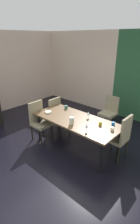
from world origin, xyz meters
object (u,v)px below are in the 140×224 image
Objects in this scene: dining_table at (76,122)px; cup_south at (66,107)px; chair_head_far at (109,111)px; cup_right at (100,123)px; pitcher_near_window at (72,121)px; cup_rear at (113,124)px; cup_near_shelf at (112,129)px; wine_glass_center at (88,113)px; chair_left_far at (58,113)px; chair_left_near at (39,119)px; serving_bowl_left at (48,112)px; chair_right_far at (120,136)px; wine_glass_corner at (87,126)px.

dining_table is 0.70m from cup_south.
cup_right is (0.53, -1.32, 0.27)m from chair_head_far.
pitcher_near_window reaches higher than cup_south.
cup_south is at bearing 141.27° from pitcher_near_window.
cup_near_shelf is (0.10, -0.22, 0.00)m from cup_rear.
dining_table is 1.46m from chair_head_far.
chair_head_far is at bearing 95.51° from wine_glass_center.
wine_glass_center reaches higher than cup_rear.
chair_left_far is 1.57m from cup_right.
pitcher_near_window is at bearing -38.73° from cup_south.
cup_near_shelf is at bearing 102.83° from chair_left_near.
serving_bowl_left is at bearing -166.83° from cup_right.
serving_bowl_left is (-0.77, -0.19, 0.10)m from dining_table.
chair_left_far reaches higher than pitcher_near_window.
cup_right is (1.34, 0.31, 0.02)m from serving_bowl_left.
serving_bowl_left is (0.20, 0.14, 0.22)m from chair_left_near.
chair_right_far is 14.12× the size of cup_rear.
pitcher_near_window is (-0.08, -0.50, -0.04)m from wine_glass_center.
wine_glass_center is at bearing 95.51° from chair_head_far.
pitcher_near_window is (-0.44, 0.04, -0.04)m from wine_glass_corner.
cup_right is at bearing -8.62° from cup_south.
wine_glass_center is at bearing 95.91° from chair_right_far.
cup_right is (-0.39, -0.20, 0.24)m from chair_right_far.
chair_right_far is 1.45m from chair_head_far.
chair_right_far reaches higher than cup_right.
pitcher_near_window is (-0.50, -0.38, 0.04)m from cup_right.
cup_right reaches higher than cup_near_shelf.
dining_table is 1.03m from chair_right_far.
pitcher_near_window is (0.08, -0.25, 0.16)m from dining_table.
cup_near_shelf is 0.31m from cup_right.
chair_right_far is 0.50m from cup_right.
cup_rear reaches higher than dining_table.
chair_head_far is at bearing 121.83° from cup_near_shelf.
chair_left_near is 1.62m from cup_right.
cup_rear is (1.40, 0.00, -0.01)m from cup_south.
wine_glass_corner is at bearing 105.26° from chair_head_far.
wine_glass_center is at bearing 85.73° from chair_left_far.
chair_left_far is at bearing 175.73° from wine_glass_center.
cup_rear is 0.87× the size of cup_right.
cup_right is at bearing 12.53° from dining_table.
chair_left_far is at bearing 172.61° from cup_near_shelf.
chair_left_near is (-1.01, -1.78, 0.02)m from chair_head_far.
chair_left_near is at bearing -143.95° from serving_bowl_left.
chair_right_far is 1.92m from chair_left_far.
cup_near_shelf is at bearing -6.63° from cup_right.
dining_table is at bearing 108.91° from chair_left_near.
chair_left_far is 1.76m from cup_rear.
chair_left_near is (-1.93, -0.66, -0.00)m from chair_right_far.
wine_glass_corner is 1.99× the size of cup_right.
dining_table is at bearing -167.47° from cup_right.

